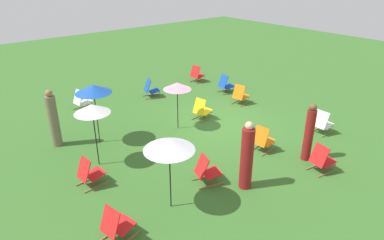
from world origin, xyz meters
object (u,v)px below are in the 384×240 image
object	(u,v)px
deckchair_4	(197,75)
deckchair_11	(226,85)
deckchair_6	(263,140)
deckchair_9	(116,225)
deckchair_7	(322,160)
person_1	(53,120)
deckchair_10	(90,173)
umbrella_0	(92,109)
deckchair_3	(82,101)
umbrella_3	(93,89)
deckchair_8	(202,110)
deckchair_2	(151,89)
umbrella_2	(177,86)
umbrella_1	(169,144)
person_2	(309,133)
person_0	(247,157)
deckchair_5	(207,171)
deckchair_1	(322,123)
deckchair_0	(240,95)

from	to	relation	value
deckchair_4	deckchair_11	bearing A→B (deg)	168.14
deckchair_6	deckchair_9	size ratio (longest dim) A/B	1.00
deckchair_7	person_1	bearing A→B (deg)	49.69
deckchair_7	deckchair_10	distance (m)	6.40
deckchair_7	umbrella_0	bearing A→B (deg)	57.40
deckchair_3	umbrella_3	bearing A→B (deg)	157.71
deckchair_7	deckchair_8	world-z (taller)	same
deckchair_8	deckchair_10	distance (m)	5.27
deckchair_11	umbrella_3	xyz separation A→B (m)	(-0.77, 6.61, 1.49)
deckchair_2	person_1	size ratio (longest dim) A/B	0.45
deckchair_4	deckchair_2	bearing A→B (deg)	85.25
deckchair_8	umbrella_2	xyz separation A→B (m)	(-0.06, 1.19, 1.22)
deckchair_7	deckchair_8	size ratio (longest dim) A/B	1.00
deckchair_10	umbrella_3	world-z (taller)	umbrella_3
umbrella_1	umbrella_3	distance (m)	4.17
umbrella_0	person_2	size ratio (longest dim) A/B	1.06
umbrella_2	person_1	xyz separation A→B (m)	(1.52, 3.78, -0.69)
deckchair_9	umbrella_1	distance (m)	2.05
deckchair_8	person_0	world-z (taller)	person_0
umbrella_1	deckchair_2	bearing A→B (deg)	-29.94
deckchair_5	umbrella_0	world-z (taller)	umbrella_0
person_0	deckchair_10	bearing A→B (deg)	-87.03
deckchair_2	deckchair_5	world-z (taller)	same
deckchair_5	umbrella_3	world-z (taller)	umbrella_3
deckchair_1	deckchair_10	distance (m)	7.85
deckchair_2	deckchair_5	size ratio (longest dim) A/B	1.00
deckchair_9	umbrella_3	xyz separation A→B (m)	(4.30, -1.68, 1.49)
person_0	deckchair_1	bearing A→B (deg)	139.57
deckchair_6	deckchair_7	bearing A→B (deg)	-172.84
deckchair_0	deckchair_2	size ratio (longest dim) A/B	0.97
deckchair_11	deckchair_8	bearing A→B (deg)	127.36
umbrella_1	person_0	bearing A→B (deg)	-106.46
deckchair_8	deckchair_11	distance (m)	3.17
deckchair_9	person_0	size ratio (longest dim) A/B	0.44
deckchair_0	deckchair_11	bearing A→B (deg)	-31.89
umbrella_1	umbrella_2	bearing A→B (deg)	-39.81
person_0	person_2	bearing A→B (deg)	128.86
deckchair_5	deckchair_1	bearing A→B (deg)	-76.57
deckchair_11	deckchair_10	bearing A→B (deg)	118.46
deckchair_6	deckchair_8	world-z (taller)	same
umbrella_0	umbrella_3	world-z (taller)	umbrella_3
deckchair_9	person_1	world-z (taller)	person_1
deckchair_2	deckchair_6	xyz separation A→B (m)	(-6.24, -0.06, 0.00)
deckchair_4	person_0	size ratio (longest dim) A/B	0.44
deckchair_8	person_2	xyz separation A→B (m)	(-4.21, -0.48, 0.50)
deckchair_0	deckchair_10	size ratio (longest dim) A/B	1.01
deckchair_1	deckchair_9	world-z (taller)	same
deckchair_1	umbrella_1	xyz separation A→B (m)	(0.14, 6.42, 1.36)
deckchair_2	deckchair_8	distance (m)	3.21
deckchair_1	deckchair_7	bearing A→B (deg)	121.66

